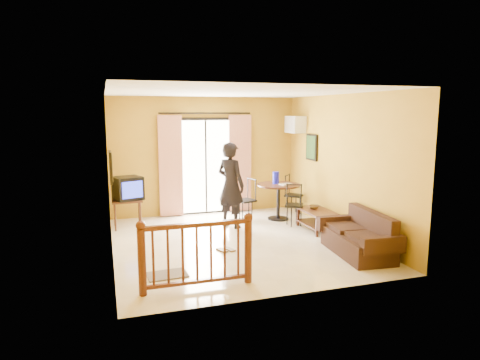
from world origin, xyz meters
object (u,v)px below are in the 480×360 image
object	(u,v)px
standing_person	(231,185)
sofa	(360,238)
television	(128,188)
coffee_table	(316,217)
dining_table	(278,191)

from	to	relation	value
standing_person	sofa	bearing A→B (deg)	178.88
television	sofa	world-z (taller)	television
television	coffee_table	size ratio (longest dim) A/B	0.69
television	dining_table	world-z (taller)	television
sofa	standing_person	size ratio (longest dim) A/B	0.89
television	coffee_table	distance (m)	4.01
television	standing_person	bearing A→B (deg)	-33.86
dining_table	standing_person	bearing A→B (deg)	-166.45
sofa	standing_person	world-z (taller)	standing_person
television	dining_table	bearing A→B (deg)	-23.24
sofa	television	bearing A→B (deg)	146.28
dining_table	sofa	distance (m)	2.76
coffee_table	television	bearing A→B (deg)	159.53
sofa	standing_person	distance (m)	2.97
television	sofa	bearing A→B (deg)	-57.13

